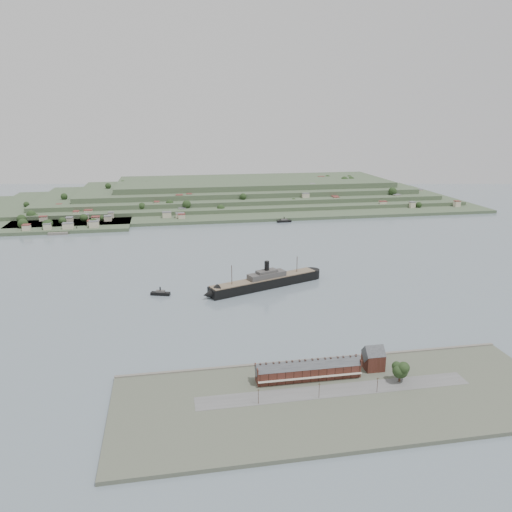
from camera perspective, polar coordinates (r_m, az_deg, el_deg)
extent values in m
plane|color=slate|center=(422.65, 1.00, -2.73)|extent=(1400.00, 1400.00, 0.00)
cube|color=#4C5142|center=(257.00, 9.47, -15.80)|extent=(220.00, 80.00, 2.00)
cube|color=slate|center=(288.89, 6.86, -11.82)|extent=(220.00, 2.00, 2.60)
cube|color=#595959|center=(261.27, 9.03, -14.94)|extent=(140.00, 12.00, 0.10)
cube|color=#452218|center=(268.30, 6.00, -13.08)|extent=(55.00, 8.00, 7.00)
cube|color=#33353A|center=(266.62, 6.02, -12.42)|extent=(55.60, 8.15, 8.15)
cube|color=#B6B2A1|center=(264.54, 6.29, -13.67)|extent=(55.00, 1.60, 0.25)
cube|color=#452218|center=(260.46, 0.05, -12.81)|extent=(0.50, 8.40, 3.00)
cube|color=#452218|center=(274.49, 11.66, -11.57)|extent=(0.50, 8.40, 3.00)
cube|color=#32211B|center=(260.71, 1.27, -12.43)|extent=(0.90, 1.40, 3.20)
cube|color=#32211B|center=(261.74, 2.48, -12.32)|extent=(0.90, 1.40, 3.20)
cube|color=#32211B|center=(264.80, 5.45, -12.03)|extent=(0.90, 1.40, 3.20)
cube|color=#32211B|center=(266.22, 6.62, -11.91)|extent=(0.90, 1.40, 3.20)
cube|color=#32211B|center=(270.21, 9.47, -11.58)|extent=(0.90, 1.40, 3.20)
cube|color=#32211B|center=(271.98, 10.58, -11.45)|extent=(0.90, 1.40, 3.20)
cube|color=#452218|center=(282.95, 13.24, -11.59)|extent=(10.00, 10.00, 9.00)
cube|color=#33353A|center=(280.93, 13.30, -10.78)|extent=(10.40, 10.18, 10.18)
cube|color=#34462E|center=(768.41, -4.23, 5.90)|extent=(760.00, 260.00, 4.00)
cube|color=#34462E|center=(794.40, -2.99, 6.58)|extent=(680.00, 220.00, 5.00)
cube|color=#34462E|center=(810.19, -2.07, 7.17)|extent=(600.00, 200.00, 6.00)
cube|color=#34462E|center=(826.12, -1.19, 7.80)|extent=(520.00, 180.00, 7.00)
cube|color=#34462E|center=(842.21, -0.33, 8.48)|extent=(440.00, 160.00, 8.00)
cube|color=#34462E|center=(667.59, -20.54, 3.40)|extent=(150.00, 90.00, 4.00)
cube|color=slate|center=(628.38, -21.61, 2.50)|extent=(22.00, 14.00, 2.80)
cube|color=black|center=(403.01, 0.97, -3.12)|extent=(94.30, 46.70, 7.48)
cone|color=black|center=(380.91, -5.17, -4.33)|extent=(16.59, 16.59, 12.82)
cylinder|color=black|center=(429.38, 6.41, -2.01)|extent=(12.82, 12.82, 7.48)
cube|color=brown|center=(401.70, 0.98, -2.57)|extent=(91.93, 44.93, 0.64)
cube|color=#454240|center=(402.05, 1.24, -2.20)|extent=(33.36, 20.55, 4.27)
cube|color=#454240|center=(401.17, 1.24, -1.81)|extent=(18.64, 13.15, 2.67)
cylinder|color=black|center=(399.95, 1.24, -1.25)|extent=(3.85, 3.85, 9.62)
cylinder|color=#3B271B|center=(385.05, -2.79, -2.29)|extent=(0.53, 0.53, 17.10)
cylinder|color=#3B271B|center=(417.09, 4.70, -1.04)|extent=(0.53, 0.53, 14.96)
cube|color=black|center=(394.14, -10.87, -4.25)|extent=(15.52, 8.29, 2.40)
cube|color=#454240|center=(393.54, -10.88, -4.00)|extent=(7.40, 5.07, 1.80)
cylinder|color=black|center=(392.87, -10.90, -3.73)|extent=(1.00, 1.00, 3.50)
cube|color=black|center=(632.92, -19.78, 2.75)|extent=(17.50, 7.46, 2.26)
cube|color=#454240|center=(632.56, -19.79, 2.90)|extent=(8.15, 4.98, 1.70)
cylinder|color=black|center=(632.17, -19.81, 3.06)|extent=(0.94, 0.94, 3.30)
cube|color=black|center=(649.26, 3.23, 4.00)|extent=(18.74, 5.53, 2.49)
cube|color=#454240|center=(648.88, 3.23, 4.16)|extent=(8.47, 4.30, 1.86)
cylinder|color=black|center=(648.46, 3.24, 4.34)|extent=(1.04, 1.04, 3.63)
cylinder|color=#3B271B|center=(274.96, 16.09, -13.21)|extent=(1.07, 1.07, 4.48)
sphere|color=black|center=(273.06, 16.16, -12.47)|extent=(8.06, 8.06, 8.06)
sphere|color=black|center=(274.29, 16.52, -12.15)|extent=(6.27, 6.27, 6.27)
sphere|color=black|center=(271.06, 15.94, -12.56)|extent=(5.73, 5.73, 5.73)
sphere|color=black|center=(270.68, 16.47, -12.22)|extent=(5.37, 5.37, 5.37)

